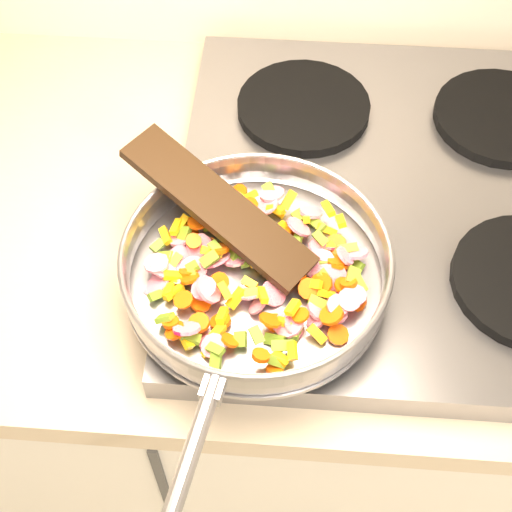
{
  "coord_description": "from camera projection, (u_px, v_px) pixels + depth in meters",
  "views": [
    {
      "loc": [
        -0.85,
        1.03,
        1.65
      ],
      "look_at": [
        -0.89,
        1.5,
        1.0
      ],
      "focal_mm": 50.0,
      "sensor_mm": 36.0,
      "label": 1
    }
  ],
  "objects": [
    {
      "name": "saute_pan",
      "position": [
        255.0,
        267.0,
        0.81
      ],
      "size": [
        0.35,
        0.51,
        0.06
      ],
      "rotation": [
        0.0,
        0.0,
        -0.19
      ],
      "color": "#9E9EA5",
      "rests_on": "grate_fl"
    },
    {
      "name": "grate_br",
      "position": [
        502.0,
        117.0,
        1.01
      ],
      "size": [
        0.19,
        0.19,
        0.02
      ],
      "primitive_type": "cylinder",
      "color": "black",
      "rests_on": "cooktop"
    },
    {
      "name": "grate_fl",
      "position": [
        295.0,
        267.0,
        0.85
      ],
      "size": [
        0.19,
        0.19,
        0.02
      ],
      "primitive_type": "cylinder",
      "color": "black",
      "rests_on": "cooktop"
    },
    {
      "name": "vegetable_heap",
      "position": [
        256.0,
        269.0,
        0.82
      ],
      "size": [
        0.27,
        0.26,
        0.05
      ],
      "color": "olive",
      "rests_on": "saute_pan"
    },
    {
      "name": "cooktop",
      "position": [
        403.0,
        200.0,
        0.95
      ],
      "size": [
        0.6,
        0.6,
        0.04
      ],
      "primitive_type": "cube",
      "color": "#939399",
      "rests_on": "counter_top"
    },
    {
      "name": "wooden_spatula",
      "position": [
        218.0,
        206.0,
        0.83
      ],
      "size": [
        0.24,
        0.2,
        0.07
      ],
      "primitive_type": "cube",
      "rotation": [
        0.0,
        -0.22,
        2.53
      ],
      "color": "black",
      "rests_on": "saute_pan"
    },
    {
      "name": "grate_bl",
      "position": [
        304.0,
        107.0,
        1.02
      ],
      "size": [
        0.19,
        0.19,
        0.02
      ],
      "primitive_type": "cylinder",
      "color": "black",
      "rests_on": "cooktop"
    }
  ]
}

